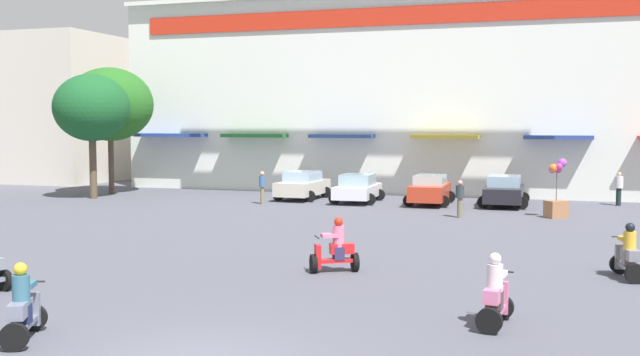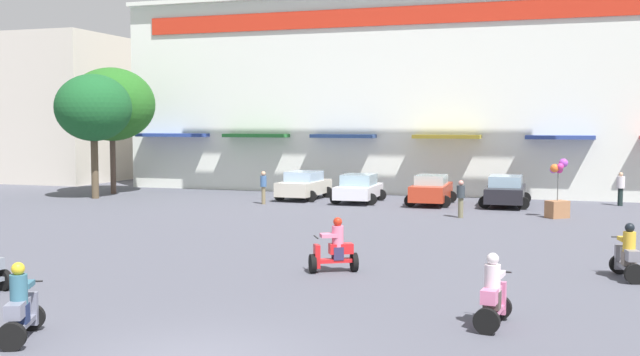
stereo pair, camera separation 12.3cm
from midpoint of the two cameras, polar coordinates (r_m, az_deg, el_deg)
The scene contains 17 objects.
ground_plane at distance 25.19m, azimuth 4.41°, elevation -5.13°, with size 128.00×128.00×0.00m, color #4E4F5A.
colonial_building at distance 48.55m, azimuth 11.25°, elevation 9.55°, with size 40.13×18.86×20.13m.
flank_building_left at distance 57.36m, azimuth -18.71°, elevation 5.01°, with size 9.47×11.37×10.12m.
plaza_tree_0 at distance 44.42m, azimuth -15.61°, elevation 5.46°, with size 4.90×4.98×7.25m.
plaza_tree_2 at distance 41.87m, azimuth -16.91°, elevation 5.16°, with size 3.98×4.23×6.71m.
parked_car_0 at distance 39.77m, azimuth -1.15°, elevation -0.55°, with size 2.50×4.03×1.50m.
parked_car_1 at distance 38.26m, azimuth 3.08°, elevation -0.79°, with size 2.49×3.87×1.46m.
parked_car_2 at distance 37.57m, azimuth 8.62°, elevation -0.89°, with size 2.33×3.97×1.49m.
parked_car_3 at distance 37.62m, azimuth 14.14°, elevation -0.96°, with size 2.42×4.17×1.50m.
scooter_rider_0 at distance 15.25m, azimuth -21.76°, elevation -9.29°, with size 1.10×1.57×1.52m.
scooter_rider_3 at distance 15.51m, azimuth 13.37°, elevation -8.82°, with size 0.67×1.40×1.53m.
scooter_rider_4 at distance 21.22m, azimuth 22.69°, elevation -5.53°, with size 0.82×1.52×1.50m.
scooter_rider_6 at distance 20.50m, azimuth 1.29°, elevation -5.55°, with size 1.40×1.10×1.52m.
pedestrian_2 at distance 37.46m, azimuth -4.27°, elevation -0.55°, with size 0.39×0.39×1.66m.
pedestrian_3 at distance 32.61m, azimuth 10.86°, elevation -1.40°, with size 0.41×0.41×1.63m.
pedestrian_4 at distance 39.55m, azimuth 22.15°, elevation -0.63°, with size 0.49×0.49×1.67m.
balloon_vendor_cart at distance 33.58m, azimuth 17.87°, elevation -1.29°, with size 1.07×1.04×2.57m.
Camera 2 is at (5.94, -11.13, 4.12)m, focal length 41.70 mm.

